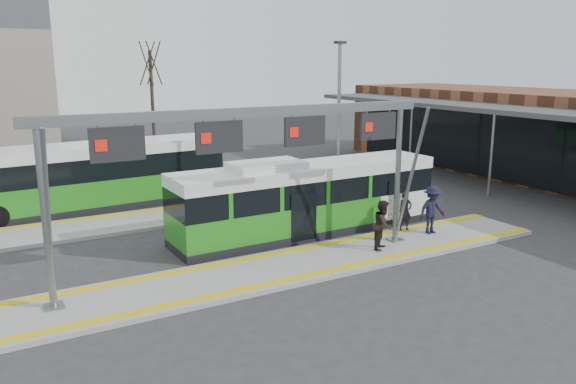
% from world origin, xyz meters
% --- Properties ---
extents(ground, '(120.00, 120.00, 0.00)m').
position_xyz_m(ground, '(0.00, 0.00, 0.00)').
color(ground, '#2D2D30').
rests_on(ground, ground).
extents(platform_main, '(22.00, 3.00, 0.15)m').
position_xyz_m(platform_main, '(0.00, 0.00, 0.07)').
color(platform_main, gray).
rests_on(platform_main, ground).
extents(platform_second, '(20.00, 3.00, 0.15)m').
position_xyz_m(platform_second, '(-4.00, 8.00, 0.07)').
color(platform_second, gray).
rests_on(platform_second, ground).
extents(tactile_main, '(22.00, 2.65, 0.02)m').
position_xyz_m(tactile_main, '(0.00, 0.00, 0.16)').
color(tactile_main, gold).
rests_on(tactile_main, platform_main).
extents(tactile_second, '(20.00, 0.35, 0.02)m').
position_xyz_m(tactile_second, '(-4.00, 9.15, 0.16)').
color(tactile_second, gold).
rests_on(tactile_second, platform_second).
extents(gantry, '(13.00, 1.68, 5.20)m').
position_xyz_m(gantry, '(-0.35, 0.25, 4.30)').
color(gantry, slate).
rests_on(gantry, platform_main).
extents(hero_bus, '(11.14, 2.53, 3.05)m').
position_xyz_m(hero_bus, '(3.39, 3.20, 1.40)').
color(hero_bus, black).
rests_on(hero_bus, ground).
extents(bg_bus_green, '(12.32, 3.41, 3.04)m').
position_xyz_m(bg_bus_green, '(-3.26, 11.35, 1.50)').
color(bg_bus_green, black).
rests_on(bg_bus_green, ground).
extents(passenger_a, '(0.63, 0.48, 1.56)m').
position_xyz_m(passenger_a, '(6.66, 1.10, 0.93)').
color(passenger_a, black).
rests_on(passenger_a, platform_main).
extents(passenger_b, '(1.10, 1.06, 1.78)m').
position_xyz_m(passenger_b, '(4.47, -0.23, 1.04)').
color(passenger_b, black).
rests_on(passenger_b, platform_main).
extents(passenger_c, '(1.23, 0.71, 1.89)m').
position_xyz_m(passenger_c, '(7.31, 0.29, 1.09)').
color(passenger_c, black).
rests_on(passenger_c, platform_main).
extents(tree_mid, '(1.40, 1.40, 8.65)m').
position_xyz_m(tree_mid, '(5.34, 30.67, 6.56)').
color(tree_mid, '#382B21').
rests_on(tree_mid, ground).
extents(lamp_east, '(0.50, 0.25, 7.57)m').
position_xyz_m(lamp_east, '(6.17, 5.11, 4.03)').
color(lamp_east, slate).
rests_on(lamp_east, ground).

